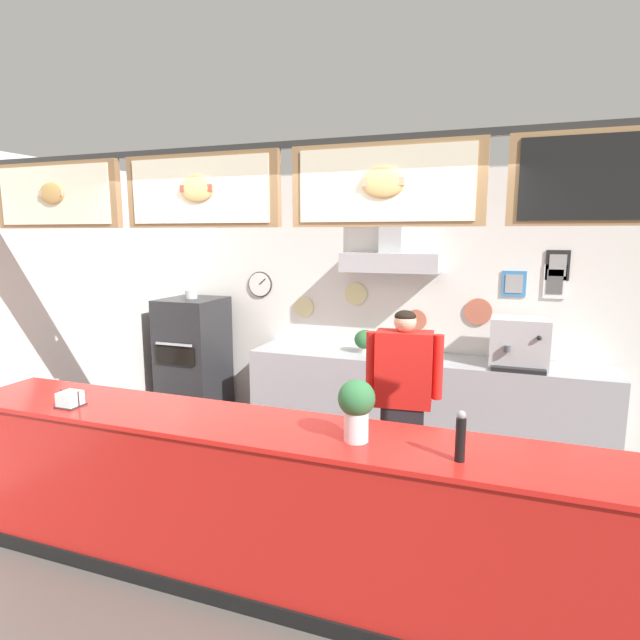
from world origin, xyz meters
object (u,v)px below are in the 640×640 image
potted_thyme (424,347)px  espresso_machine (519,343)px  napkin_holder (70,400)px  basil_vase (356,408)px  pepper_grinder (461,436)px  pizza_oven (194,358)px  potted_basil (365,341)px  shop_worker (403,404)px

potted_thyme → espresso_machine: bearing=-3.1°
espresso_machine → napkin_holder: espresso_machine is taller
espresso_machine → basil_vase: (-0.89, -2.56, 0.09)m
espresso_machine → basil_vase: 2.71m
espresso_machine → pepper_grinder: bearing=-97.0°
pizza_oven → basil_vase: pizza_oven is taller
pizza_oven → basil_vase: bearing=-42.4°
potted_basil → pepper_grinder: (1.21, -2.70, 0.13)m
shop_worker → pizza_oven: bearing=-29.6°
espresso_machine → pepper_grinder: 2.65m
basil_vase → napkin_holder: size_ratio=2.23×
basil_vase → potted_thyme: bearing=90.4°
pizza_oven → espresso_machine: size_ratio=2.87×
espresso_machine → potted_thyme: bearing=176.9°
potted_basil → napkin_holder: size_ratio=1.58×
pizza_oven → shop_worker: 2.96m
shop_worker → espresso_machine: (0.86, 1.29, 0.29)m
shop_worker → napkin_holder: size_ratio=10.19×
shop_worker → napkin_holder: shop_worker is taller
pizza_oven → shop_worker: bearing=-23.6°
potted_thyme → basil_vase: 2.62m
pizza_oven → potted_basil: size_ratio=6.20×
pizza_oven → napkin_holder: 2.68m
pizza_oven → shop_worker: shop_worker is taller
pepper_grinder → napkin_holder: size_ratio=1.70×
espresso_machine → potted_basil: size_ratio=2.16×
shop_worker → pepper_grinder: size_ratio=5.99×
espresso_machine → pepper_grinder: size_ratio=2.00×
espresso_machine → pepper_grinder: (-0.32, -2.63, 0.03)m
pizza_oven → espresso_machine: pizza_oven is taller
shop_worker → napkin_holder: 2.40m
espresso_machine → basil_vase: bearing=-109.1°
pizza_oven → shop_worker: (2.71, -1.19, 0.13)m
potted_basil → basil_vase: 2.71m
potted_basil → basil_vase: bearing=-76.2°
pizza_oven → potted_basil: bearing=4.8°
potted_thyme → pepper_grinder: 2.75m
potted_basil → potted_thyme: 0.63m
pizza_oven → pepper_grinder: 4.14m
shop_worker → basil_vase: (-0.02, -1.27, 0.38)m
espresso_machine → potted_thyme: (-0.90, 0.05, -0.12)m
espresso_machine → pizza_oven: bearing=-178.3°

